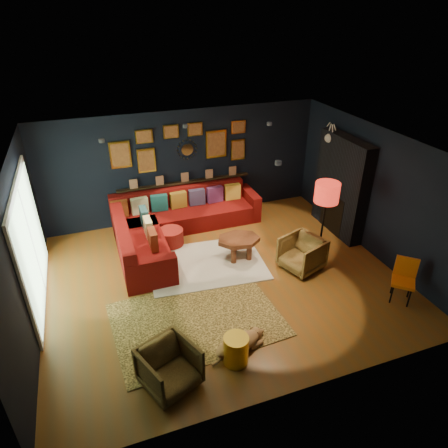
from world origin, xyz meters
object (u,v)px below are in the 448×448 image
object	(u,v)px
armchair_left	(169,366)
pouf	(171,237)
armchair_right	(302,252)
gold_stool	(236,350)
orange_chair	(404,276)
sectional	(170,225)
dog	(238,342)
coffee_table	(239,242)
floor_lamp	(327,196)

from	to	relation	value
armchair_left	pouf	bearing A→B (deg)	54.20
armchair_left	armchair_right	bearing A→B (deg)	8.52
armchair_right	gold_stool	size ratio (longest dim) A/B	1.60
pouf	orange_chair	size ratio (longest dim) A/B	0.66
sectional	dog	distance (m)	3.62
orange_chair	pouf	bearing A→B (deg)	-179.38
gold_stool	dog	size ratio (longest dim) A/B	0.44
sectional	coffee_table	size ratio (longest dim) A/B	3.47
armchair_left	gold_stool	world-z (taller)	armchair_left
coffee_table	pouf	size ratio (longest dim) A/B	1.85
gold_stool	floor_lamp	xyz separation A→B (m)	(2.58, 1.93, 1.21)
pouf	dog	distance (m)	3.31
gold_stool	orange_chair	world-z (taller)	orange_chair
coffee_table	floor_lamp	size ratio (longest dim) A/B	0.58
floor_lamp	dog	distance (m)	3.28
armchair_left	orange_chair	distance (m)	4.32
sectional	armchair_right	size ratio (longest dim) A/B	4.58
gold_stool	orange_chair	size ratio (longest dim) A/B	0.58
sectional	pouf	world-z (taller)	sectional
coffee_table	pouf	xyz separation A→B (m)	(-1.19, 0.95, -0.19)
sectional	armchair_left	distance (m)	3.96
floor_lamp	armchair_right	bearing A→B (deg)	-162.81
pouf	armchair_left	distance (m)	3.65
armchair_right	dog	distance (m)	2.54
armchair_left	floor_lamp	size ratio (longest dim) A/B	0.42
gold_stool	floor_lamp	world-z (taller)	floor_lamp
pouf	gold_stool	size ratio (longest dim) A/B	1.14
coffee_table	orange_chair	bearing A→B (deg)	-43.79
sectional	gold_stool	bearing A→B (deg)	-88.27
gold_stool	orange_chair	bearing A→B (deg)	6.32
coffee_table	armchair_right	bearing A→B (deg)	-36.08
gold_stool	dog	world-z (taller)	gold_stool
orange_chair	floor_lamp	distance (m)	1.98
armchair_right	dog	xyz separation A→B (m)	(-1.97, -1.59, -0.19)
gold_stool	dog	distance (m)	0.21
armchair_left	sectional	bearing A→B (deg)	54.63
pouf	dog	size ratio (longest dim) A/B	0.50
armchair_right	dog	world-z (taller)	armchair_right
gold_stool	armchair_right	bearing A→B (deg)	40.54
armchair_right	coffee_table	bearing A→B (deg)	-145.79
dog	orange_chair	bearing A→B (deg)	-12.63
pouf	gold_stool	world-z (taller)	gold_stool
sectional	floor_lamp	xyz separation A→B (m)	(2.69, -1.86, 1.12)
armchair_right	floor_lamp	bearing A→B (deg)	87.48
sectional	coffee_table	bearing A→B (deg)	-47.54
coffee_table	gold_stool	size ratio (longest dim) A/B	2.11
coffee_table	dog	distance (m)	2.54
orange_chair	floor_lamp	size ratio (longest dim) A/B	0.47
sectional	dog	size ratio (longest dim) A/B	3.23
sectional	coffee_table	xyz separation A→B (m)	(1.15, -1.26, 0.07)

